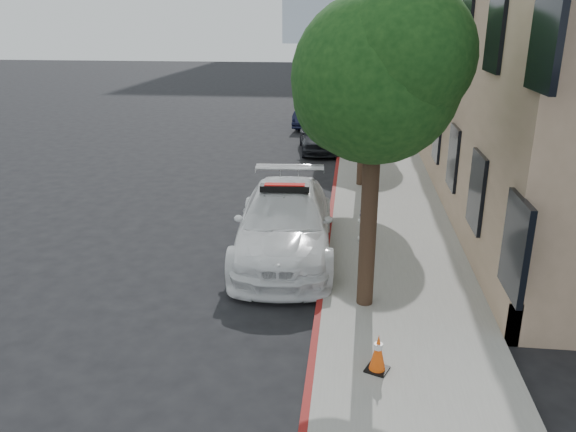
# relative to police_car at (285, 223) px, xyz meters

# --- Properties ---
(ground) EXTENTS (120.00, 120.00, 0.00)m
(ground) POSITION_rel_police_car_xyz_m (-1.10, -0.44, -0.78)
(ground) COLOR black
(ground) RESTS_ON ground
(sidewalk) EXTENTS (3.20, 50.00, 0.15)m
(sidewalk) POSITION_rel_police_car_xyz_m (2.50, 9.56, -0.70)
(sidewalk) COLOR gray
(sidewalk) RESTS_ON ground
(curb_strip) EXTENTS (0.12, 50.00, 0.15)m
(curb_strip) POSITION_rel_police_car_xyz_m (0.96, 9.56, -0.70)
(curb_strip) COLOR maroon
(curb_strip) RESTS_ON ground
(building) EXTENTS (8.00, 36.00, 10.00)m
(building) POSITION_rel_police_car_xyz_m (8.10, 14.56, 4.22)
(building) COLOR tan
(building) RESTS_ON ground
(tree_near) EXTENTS (2.92, 2.82, 5.62)m
(tree_near) POSITION_rel_police_car_xyz_m (1.83, -2.46, 3.50)
(tree_near) COLOR black
(tree_near) RESTS_ON sidewalk
(tree_mid) EXTENTS (2.77, 2.64, 5.43)m
(tree_mid) POSITION_rel_police_car_xyz_m (1.83, 5.54, 3.38)
(tree_mid) COLOR black
(tree_mid) RESTS_ON sidewalk
(tree_far) EXTENTS (3.10, 3.00, 5.81)m
(tree_far) POSITION_rel_police_car_xyz_m (1.83, 13.54, 3.61)
(tree_far) COLOR black
(tree_far) RESTS_ON sidewalk
(police_car) EXTENTS (2.51, 5.46, 1.70)m
(police_car) POSITION_rel_police_car_xyz_m (0.00, 0.00, 0.00)
(police_car) COLOR white
(police_car) RESTS_ON ground
(parked_car_mid) EXTENTS (1.98, 3.92, 1.28)m
(parked_car_mid) POSITION_rel_police_car_xyz_m (0.10, 10.84, -0.14)
(parked_car_mid) COLOR black
(parked_car_mid) RESTS_ON ground
(parked_car_far) EXTENTS (1.98, 4.49, 1.43)m
(parked_car_far) POSITION_rel_police_car_xyz_m (-0.43, 16.50, -0.06)
(parked_car_far) COLOR black
(parked_car_far) RESTS_ON ground
(fire_hydrant) EXTENTS (0.36, 0.33, 0.86)m
(fire_hydrant) POSITION_rel_police_car_xyz_m (1.84, 0.62, -0.21)
(fire_hydrant) COLOR white
(fire_hydrant) RESTS_ON sidewalk
(traffic_cone) EXTENTS (0.42, 0.42, 0.61)m
(traffic_cone) POSITION_rel_police_car_xyz_m (1.96, -4.58, -0.32)
(traffic_cone) COLOR black
(traffic_cone) RESTS_ON sidewalk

